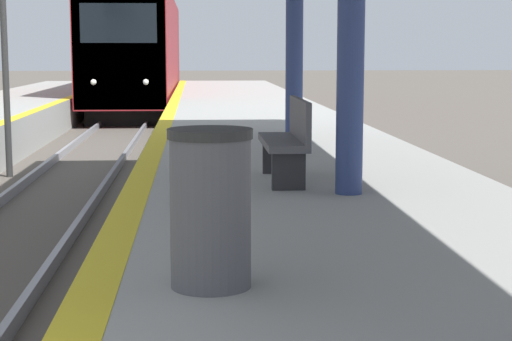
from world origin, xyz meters
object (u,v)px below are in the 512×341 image
at_px(train, 140,50).
at_px(trash_bin, 211,208).
at_px(signal_far, 2,0).
at_px(bench, 289,138).

xyz_separation_m(train, trash_bin, (2.37, -30.17, -0.97)).
relative_size(train, signal_far, 4.05).
height_order(trash_bin, bench, trash_bin).
bearing_deg(train, bench, -82.72).
xyz_separation_m(trash_bin, bench, (0.94, 4.26, -0.01)).
bearing_deg(trash_bin, train, 94.49).
distance_m(trash_bin, bench, 4.36).
relative_size(signal_far, bench, 3.03).
bearing_deg(signal_far, bench, -56.09).
relative_size(train, bench, 12.29).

